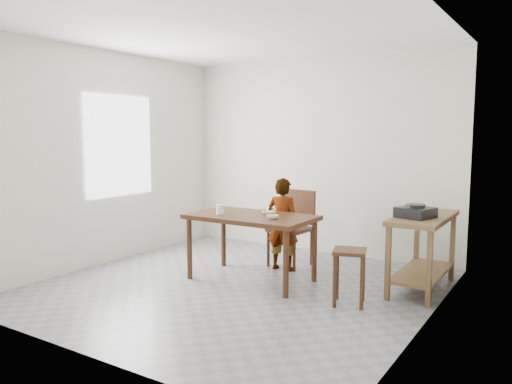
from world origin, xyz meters
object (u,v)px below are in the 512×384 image
Objects in this scene: dining_table at (251,248)px; child at (283,224)px; dining_chair at (290,229)px; stool at (349,277)px; prep_counter at (422,252)px.

dining_table is 1.24× the size of child.
child is at bearing -81.01° from dining_chair.
stool is (1.16, -0.74, -0.29)m from child.
dining_chair is 1.73× the size of stool.
child is 1.41m from stool.
dining_chair is at bearing 84.61° from dining_table.
dining_table is 1.48× the size of dining_chair.
dining_chair reaches higher than prep_counter.
dining_table is 1.17× the size of prep_counter.
stool is (-0.47, -0.87, -0.13)m from prep_counter.
prep_counter is 1.27× the size of dining_chair.
prep_counter is 2.20× the size of stool.
prep_counter is 1.06× the size of child.
stool is at bearing -118.45° from prep_counter.
prep_counter is at bearing 61.55° from stool.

